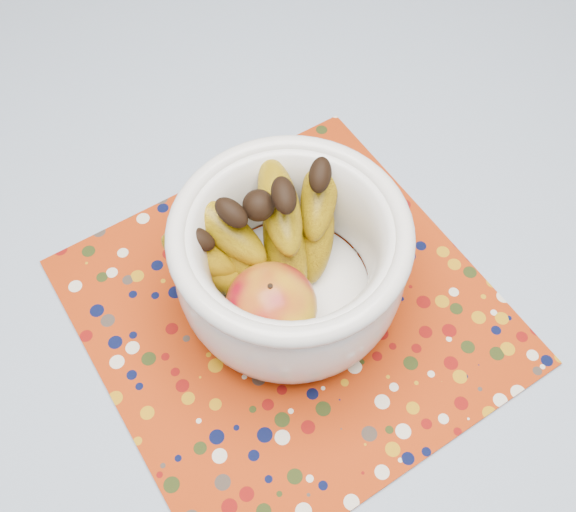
{
  "coord_description": "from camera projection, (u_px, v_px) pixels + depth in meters",
  "views": [
    {
      "loc": [
        -0.12,
        -0.36,
        1.41
      ],
      "look_at": [
        0.01,
        -0.04,
        0.85
      ],
      "focal_mm": 42.0,
      "sensor_mm": 36.0,
      "label": 1
    }
  ],
  "objects": [
    {
      "name": "table",
      "position": [
        264.0,
        306.0,
        0.83
      ],
      "size": [
        1.2,
        1.2,
        0.75
      ],
      "color": "brown",
      "rests_on": "ground"
    },
    {
      "name": "tablecloth",
      "position": [
        261.0,
        273.0,
        0.76
      ],
      "size": [
        1.32,
        1.32,
        0.01
      ],
      "primitive_type": "cube",
      "color": "#6283A3",
      "rests_on": "table"
    },
    {
      "name": "placemat",
      "position": [
        289.0,
        311.0,
        0.72
      ],
      "size": [
        0.47,
        0.47,
        0.0
      ],
      "primitive_type": "cube",
      "rotation": [
        0.0,
        0.0,
        0.16
      ],
      "color": "#9C2B08",
      "rests_on": "tablecloth"
    },
    {
      "name": "fruit_bowl",
      "position": [
        281.0,
        256.0,
        0.67
      ],
      "size": [
        0.26,
        0.23,
        0.18
      ],
      "color": "silver",
      "rests_on": "placemat"
    }
  ]
}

